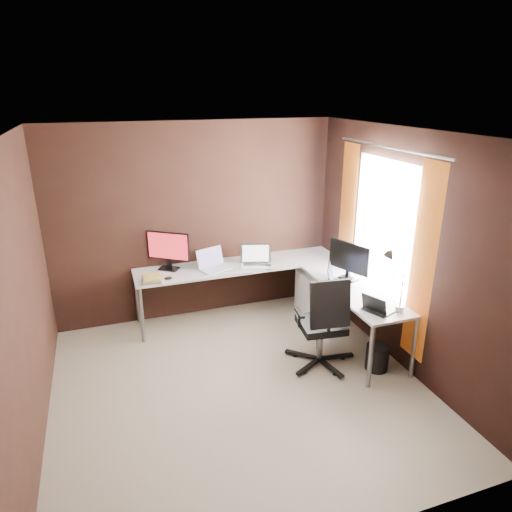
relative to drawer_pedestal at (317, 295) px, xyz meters
The scene contains 15 objects.
room 1.82m from the drawer_pedestal, 135.13° to the right, with size 3.60×3.60×2.50m.
desk 0.71m from the drawer_pedestal, 169.36° to the right, with size 2.65×2.25×0.73m.
drawer_pedestal is the anchor object (origin of this frame).
monitor_left 2.01m from the drawer_pedestal, 164.89° to the left, with size 0.47×0.34×0.48m.
monitor_right 0.88m from the drawer_pedestal, 79.04° to the right, with size 0.24×0.53×0.46m.
laptop_white 1.43m from the drawer_pedestal, 165.56° to the left, with size 0.43×0.37×0.24m.
laptop_silver 0.94m from the drawer_pedestal, 160.68° to the left, with size 0.45×0.38×0.25m.
laptop_black_big 0.83m from the drawer_pedestal, 100.16° to the right, with size 0.42×0.46×0.25m.
laptop_black_small 1.44m from the drawer_pedestal, 91.82° to the right, with size 0.29×0.33×0.19m.
book_stack 2.14m from the drawer_pedestal, behind, with size 0.24×0.20×0.07m.
mouse_left 1.95m from the drawer_pedestal, behind, with size 0.09×0.06×0.04m, color black.
mouse_corner 0.78m from the drawer_pedestal, 165.79° to the left, with size 0.07×0.05×0.03m, color black.
desk_lamp 1.61m from the drawer_pedestal, 85.20° to the right, with size 0.20×0.23×0.64m.
office_chair 1.13m from the drawer_pedestal, 113.98° to the right, with size 0.59×0.60×1.06m.
wastebasket 1.33m from the drawer_pedestal, 86.95° to the right, with size 0.24×0.24×0.28m, color black.
Camera 1 is at (-1.11, -3.71, 2.85)m, focal length 32.00 mm.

